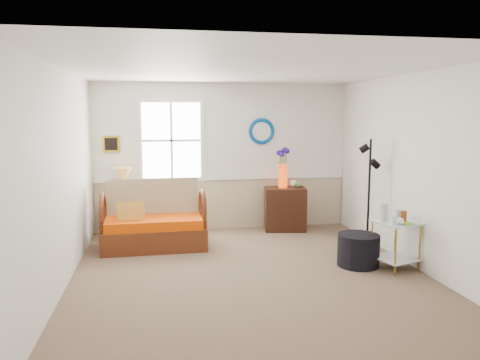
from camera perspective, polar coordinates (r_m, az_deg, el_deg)
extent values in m
cube|color=brown|center=(6.19, 1.14, -11.32)|extent=(4.50, 5.00, 0.01)
cube|color=white|center=(5.87, 1.21, 13.42)|extent=(4.50, 5.00, 0.01)
cube|color=silver|center=(8.34, -2.12, 2.84)|extent=(4.50, 0.01, 2.60)
cube|color=silver|center=(3.50, 9.05, -4.37)|extent=(4.50, 0.01, 2.60)
cube|color=silver|center=(5.89, -20.85, 0.20)|extent=(0.01, 5.00, 2.60)
cube|color=silver|center=(6.69, 20.46, 1.09)|extent=(0.01, 5.00, 2.60)
cube|color=tan|center=(8.44, -2.07, -2.93)|extent=(4.46, 0.02, 0.90)
cube|color=white|center=(8.35, -2.07, 0.23)|extent=(4.46, 0.04, 0.06)
cube|color=gold|center=(8.26, -15.45, 4.25)|extent=(0.28, 0.03, 0.28)
torus|color=#0562AB|center=(8.41, 2.64, 5.96)|extent=(0.47, 0.07, 0.47)
imported|color=#518633|center=(8.20, -12.99, -1.46)|extent=(0.36, 0.38, 0.27)
cylinder|color=black|center=(6.62, 14.22, -8.28)|extent=(0.61, 0.61, 0.44)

